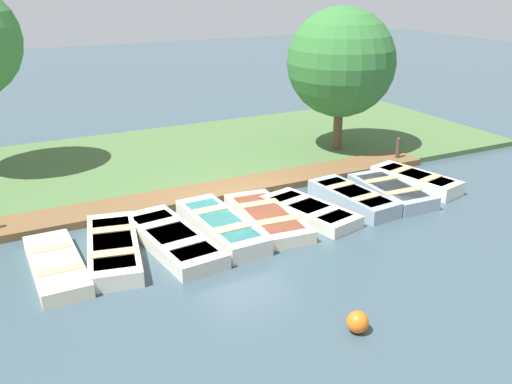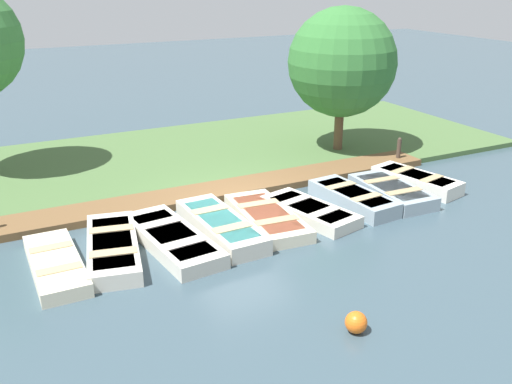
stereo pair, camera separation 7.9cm
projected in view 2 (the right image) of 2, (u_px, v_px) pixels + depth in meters
ground_plane at (243, 211)px, 15.63m from camera, size 80.00×80.00×0.00m
shore_bank at (181, 158)px, 19.76m from camera, size 8.00×24.00×0.18m
dock_walkway at (221, 190)px, 16.80m from camera, size 1.26×14.17×0.21m
rowboat_0 at (56, 264)px, 12.43m from camera, size 2.98×1.03×0.34m
rowboat_1 at (113, 247)px, 13.13m from camera, size 3.48×1.76×0.40m
rowboat_2 at (172, 239)px, 13.56m from camera, size 3.57×1.57×0.38m
rowboat_3 at (221, 226)px, 14.20m from camera, size 3.37×1.19×0.44m
rowboat_4 at (267, 217)px, 14.82m from camera, size 3.24×1.48×0.34m
rowboat_5 at (310, 211)px, 15.18m from camera, size 2.98×1.74×0.34m
rowboat_6 at (353, 198)px, 15.92m from camera, size 2.90×1.27×0.44m
rowboat_7 at (392, 191)px, 16.46m from camera, size 2.78×1.33×0.40m
rowboat_8 at (416, 180)px, 17.27m from camera, size 2.87×1.57×0.44m
mooring_post_far at (399, 150)px, 19.33m from camera, size 0.14×0.14×0.92m
buoy at (356, 322)px, 10.30m from camera, size 0.41×0.41×0.41m
park_tree_left at (342, 63)px, 19.40m from camera, size 3.72×3.72×5.11m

